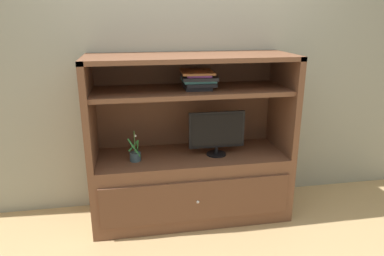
{
  "coord_description": "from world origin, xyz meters",
  "views": [
    {
      "loc": [
        -0.48,
        -2.34,
        1.69
      ],
      "look_at": [
        0.0,
        0.35,
        0.82
      ],
      "focal_mm": 32.72,
      "sensor_mm": 36.0,
      "label": 1
    }
  ],
  "objects_px": {
    "media_console": "(191,167)",
    "tv_monitor": "(217,132)",
    "magazine_stack": "(198,79)",
    "potted_plant": "(135,156)"
  },
  "relations": [
    {
      "from": "tv_monitor",
      "to": "potted_plant",
      "type": "relative_size",
      "value": 1.85
    },
    {
      "from": "tv_monitor",
      "to": "magazine_stack",
      "type": "relative_size",
      "value": 1.34
    },
    {
      "from": "media_console",
      "to": "potted_plant",
      "type": "xyz_separation_m",
      "value": [
        -0.47,
        -0.07,
        0.16
      ]
    },
    {
      "from": "media_console",
      "to": "magazine_stack",
      "type": "height_order",
      "value": "media_console"
    },
    {
      "from": "potted_plant",
      "to": "media_console",
      "type": "bearing_deg",
      "value": 8.17
    },
    {
      "from": "media_console",
      "to": "tv_monitor",
      "type": "relative_size",
      "value": 3.52
    },
    {
      "from": "tv_monitor",
      "to": "magazine_stack",
      "type": "bearing_deg",
      "value": 161.1
    },
    {
      "from": "media_console",
      "to": "magazine_stack",
      "type": "distance_m",
      "value": 0.76
    },
    {
      "from": "potted_plant",
      "to": "magazine_stack",
      "type": "bearing_deg",
      "value": 6.61
    },
    {
      "from": "tv_monitor",
      "to": "magazine_stack",
      "type": "height_order",
      "value": "magazine_stack"
    }
  ]
}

